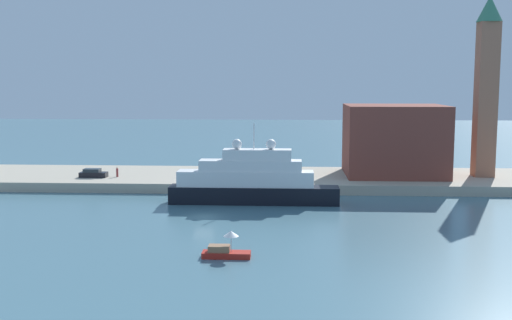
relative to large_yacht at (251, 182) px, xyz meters
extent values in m
plane|color=slate|center=(-5.50, -9.06, -3.13)|extent=(400.00, 400.00, 0.00)
cube|color=#ADA38E|center=(-5.50, 17.24, -2.37)|extent=(110.00, 20.60, 1.52)
cube|color=black|center=(0.38, 0.00, -1.89)|extent=(23.95, 3.51, 2.48)
cube|color=white|center=(-0.81, 0.00, 0.44)|extent=(19.16, 3.23, 2.18)
cube|color=white|center=(-0.10, 0.00, 2.30)|extent=(14.37, 2.94, 1.54)
cube|color=white|center=(0.86, 0.00, 3.85)|extent=(9.58, 2.66, 1.55)
cylinder|color=silver|center=(0.38, 0.00, 6.45)|extent=(0.16, 0.16, 3.66)
sphere|color=white|center=(2.78, 0.00, 5.33)|extent=(1.42, 1.42, 1.42)
sphere|color=white|center=(-2.01, 0.00, 5.33)|extent=(1.42, 1.42, 1.42)
cube|color=#B22319|center=(-0.73, -27.49, -2.84)|extent=(4.78, 1.63, 0.58)
cube|color=#8C6647|center=(-1.45, -27.49, -2.22)|extent=(2.10, 1.30, 0.64)
cylinder|color=#B2B2B2|center=(-0.25, -27.49, -1.76)|extent=(0.06, 0.06, 1.57)
cone|color=white|center=(-0.25, -27.49, -0.71)|extent=(1.51, 1.51, 0.53)
cube|color=brown|center=(22.91, 18.47, 4.26)|extent=(16.25, 13.98, 11.73)
cube|color=#9E664C|center=(37.41, 17.73, 10.98)|extent=(3.17, 3.17, 25.18)
cone|color=#387A5B|center=(37.41, 17.73, 25.66)|extent=(4.12, 4.12, 4.18)
cube|color=black|center=(-26.83, 13.10, -1.19)|extent=(4.42, 1.87, 0.83)
cube|color=#262D33|center=(-27.05, 13.10, -0.49)|extent=(2.65, 1.68, 0.58)
cylinder|color=maroon|center=(-23.01, 13.61, -0.91)|extent=(0.36, 0.36, 1.39)
sphere|color=tan|center=(-23.01, 13.61, -0.10)|extent=(0.24, 0.24, 0.24)
cylinder|color=black|center=(0.06, 8.36, -1.25)|extent=(0.49, 0.49, 0.72)
camera|label=1|loc=(5.50, -87.45, 14.22)|focal=44.11mm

